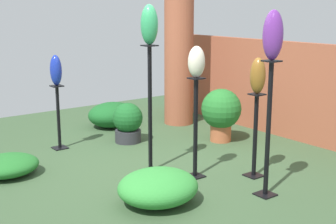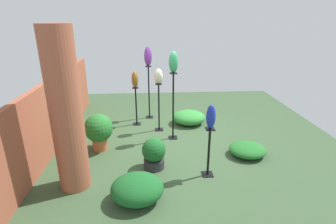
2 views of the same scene
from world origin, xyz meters
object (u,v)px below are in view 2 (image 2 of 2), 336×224
art_vase_ivory (158,76)px  pedestal_bronze (136,108)px  art_vase_cobalt (211,117)px  pedestal_jade (173,109)px  pedestal_violet (149,94)px  pedestal_ivory (159,109)px  art_vase_jade (173,62)px  art_vase_violet (148,56)px  potted_plant_front_right (99,130)px  art_vase_bronze (135,79)px  brick_pillar (66,113)px  potted_plant_front_left (154,153)px  pedestal_cobalt (209,155)px

art_vase_ivory → pedestal_bronze: bearing=54.8°
pedestal_bronze → art_vase_cobalt: 2.95m
pedestal_bronze → art_vase_ivory: size_ratio=2.81×
pedestal_jade → pedestal_violet: bearing=21.9°
pedestal_jade → pedestal_ivory: bearing=32.4°
art_vase_jade → art_vase_cobalt: (-1.59, -0.51, -0.67)m
art_vase_violet → potted_plant_front_right: (-1.86, 1.08, -1.27)m
art_vase_cobalt → pedestal_violet: bearing=19.7°
pedestal_bronze → art_vase_cobalt: bearing=-150.5°
pedestal_violet → art_vase_violet: 1.06m
art_vase_ivory → art_vase_bronze: bearing=54.8°
brick_pillar → art_vase_ivory: brick_pillar is taller
pedestal_bronze → art_vase_jade: bearing=-135.2°
art_vase_ivory → potted_plant_front_right: bearing=125.8°
brick_pillar → art_vase_bronze: bearing=-19.2°
art_vase_ivory → brick_pillar: bearing=146.0°
potted_plant_front_right → potted_plant_front_left: (-0.82, -1.17, -0.16)m
art_vase_bronze → art_vase_jade: bearing=-135.2°
pedestal_bronze → pedestal_cobalt: bearing=-150.5°
brick_pillar → pedestal_violet: 3.46m
pedestal_violet → potted_plant_front_left: 2.70m
brick_pillar → potted_plant_front_right: 1.57m
art_vase_jade → art_vase_ivory: size_ratio=1.30×
pedestal_jade → potted_plant_front_left: pedestal_jade is taller
pedestal_cobalt → brick_pillar: bearing=93.9°
pedestal_cobalt → pedestal_violet: 3.19m
art_vase_cobalt → pedestal_bronze: bearing=29.5°
art_vase_bronze → art_vase_jade: art_vase_jade is taller
pedestal_cobalt → art_vase_cobalt: size_ratio=2.15×
brick_pillar → art_vase_violet: (3.15, -1.27, 0.41)m
art_vase_ivory → art_vase_violet: 1.00m
pedestal_cobalt → art_vase_ivory: bearing=21.6°
brick_pillar → pedestal_ivory: brick_pillar is taller
pedestal_ivory → art_vase_cobalt: 2.32m
pedestal_violet → art_vase_ivory: art_vase_ivory is taller
art_vase_bronze → potted_plant_front_right: (-1.37, 0.74, -0.77)m
art_vase_bronze → pedestal_bronze: bearing=0.0°
art_vase_ivory → art_vase_violet: art_vase_violet is taller
pedestal_jade → pedestal_bronze: bearing=44.8°
potted_plant_front_right → potted_plant_front_left: potted_plant_front_right is taller
art_vase_cobalt → brick_pillar: bearing=93.9°
pedestal_violet → pedestal_cobalt: bearing=-160.3°
brick_pillar → pedestal_bronze: size_ratio=2.60×
art_vase_jade → potted_plant_front_left: size_ratio=0.78×
art_vase_cobalt → pedestal_ivory: bearing=21.6°
potted_plant_front_left → potted_plant_front_right: bearing=55.1°
art_vase_cobalt → potted_plant_front_left: bearing=72.2°
art_vase_jade → art_vase_cobalt: bearing=-162.3°
pedestal_violet → potted_plant_front_right: size_ratio=1.83×
brick_pillar → pedestal_jade: size_ratio=1.69×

